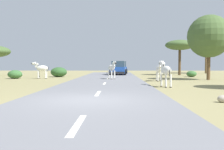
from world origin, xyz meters
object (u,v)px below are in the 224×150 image
object	(u,v)px
zebra_3	(159,69)
zebra_2	(41,68)
zebra_0	(112,68)
bush_1	(192,74)
bush_3	(59,72)
tree_3	(206,43)
rock_0	(21,75)
tree_5	(180,45)
rock_1	(223,99)
car_1	(120,68)
tree_1	(209,36)
bush_0	(15,74)
zebra_1	(165,71)
car_0	(118,68)

from	to	relation	value
zebra_3	zebra_2	bearing A→B (deg)	-15.71
zebra_0	bush_1	distance (m)	9.90
bush_1	bush_3	size ratio (longest dim) A/B	0.62
tree_3	rock_0	xyz separation A→B (m)	(-24.90, -7.58, -4.47)
tree_5	rock_1	distance (m)	23.72
car_1	tree_1	xyz separation A→B (m)	(7.59, -15.36, 2.97)
zebra_2	car_1	distance (m)	15.76
zebra_2	rock_1	world-z (taller)	zebra_2
car_1	bush_1	world-z (taller)	car_1
car_1	bush_0	world-z (taller)	car_1
car_1	tree_3	size ratio (longest dim) A/B	0.81
zebra_1	tree_3	xyz separation A→B (m)	(10.33, 22.61, 3.60)
tree_1	tree_3	world-z (taller)	tree_1
zebra_0	car_1	distance (m)	14.97
rock_0	car_1	bearing A→B (deg)	31.36
rock_1	bush_1	bearing A→B (deg)	77.03
car_0	tree_3	xyz separation A→B (m)	(13.10, 5.48, 3.75)
car_0	bush_3	world-z (taller)	car_0
tree_3	zebra_1	bearing A→B (deg)	-114.55
zebra_3	bush_0	size ratio (longest dim) A/B	1.29
car_1	bush_0	distance (m)	17.18
rock_0	rock_1	distance (m)	26.30
car_0	bush_1	bearing A→B (deg)	152.67
car_0	car_1	xyz separation A→B (m)	(0.29, 5.27, 0.00)
bush_3	zebra_3	bearing A→B (deg)	-34.67
bush_0	tree_5	bearing A→B (deg)	24.99
zebra_2	tree_1	xyz separation A→B (m)	(15.30, -1.60, 2.84)
bush_3	tree_1	bearing A→B (deg)	-19.04
tree_1	bush_0	xyz separation A→B (m)	(-17.82, 1.56, -3.41)
bush_0	car_1	bearing A→B (deg)	53.44
zebra_3	bush_0	world-z (taller)	zebra_3
bush_3	bush_0	bearing A→B (deg)	-135.11
tree_1	bush_1	xyz separation A→B (m)	(0.07, 5.30, -3.49)
rock_0	tree_1	bearing A→B (deg)	-22.09
zebra_2	tree_1	bearing A→B (deg)	-91.63
car_0	rock_1	size ratio (longest dim) A/B	10.66
rock_1	rock_0	bearing A→B (deg)	126.04
zebra_0	rock_1	world-z (taller)	zebra_0
car_0	tree_1	bearing A→B (deg)	131.71
car_1	tree_1	size ratio (longest dim) A/B	0.76
rock_0	zebra_3	bearing A→B (deg)	-33.00
bush_1	zebra_1	bearing A→B (deg)	-112.78
zebra_0	tree_3	size ratio (longest dim) A/B	0.31
zebra_1	bush_3	xyz separation A→B (m)	(-9.28, 12.01, -0.46)
tree_5	rock_1	xyz separation A→B (m)	(-4.08, -23.08, -3.63)
bush_3	rock_1	distance (m)	20.90
zebra_0	bush_3	distance (m)	7.46
rock_0	zebra_0	bearing A→B (deg)	-34.15
car_1	zebra_2	bearing A→B (deg)	-119.43
zebra_0	tree_1	bearing A→B (deg)	155.31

